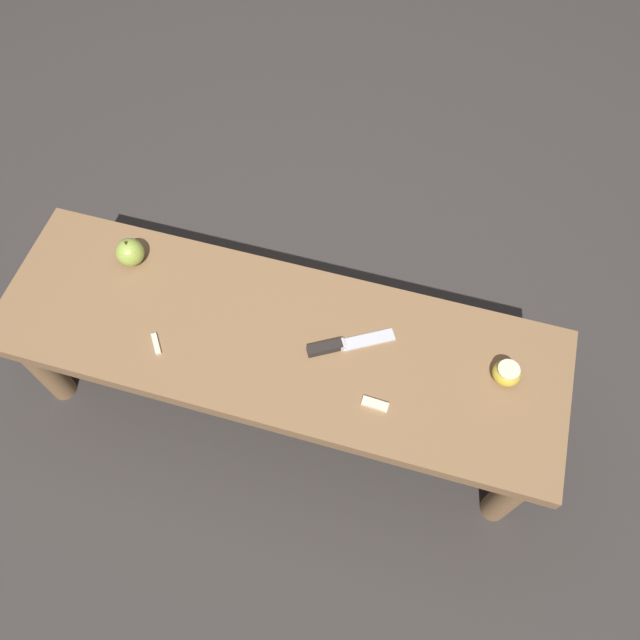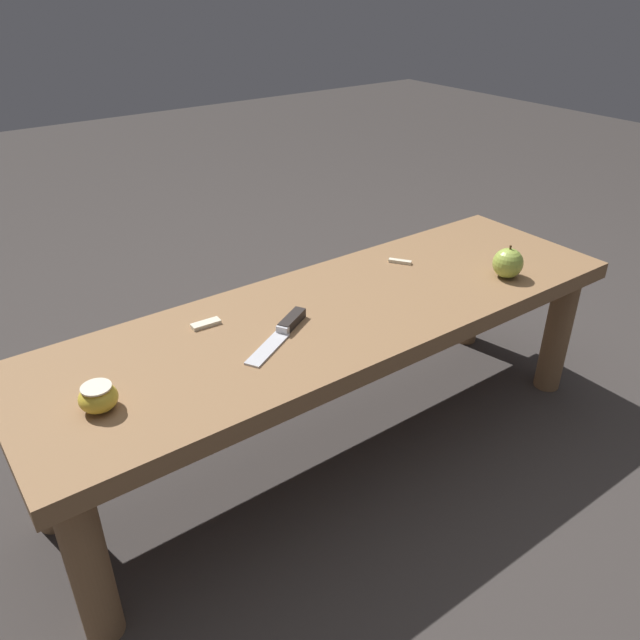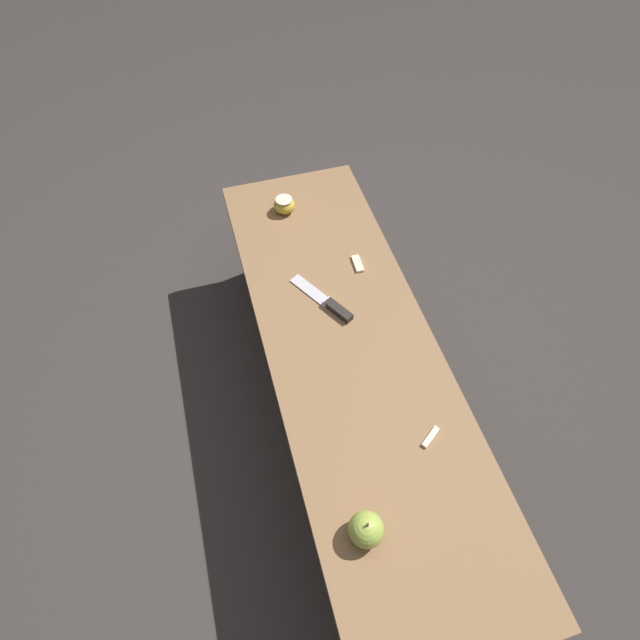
# 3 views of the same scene
# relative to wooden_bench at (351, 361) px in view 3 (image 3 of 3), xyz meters

# --- Properties ---
(ground_plane) EXTENTS (8.00, 8.00, 0.00)m
(ground_plane) POSITION_rel_wooden_bench_xyz_m (0.00, 0.00, -0.32)
(ground_plane) COLOR #383330
(wooden_bench) EXTENTS (1.38, 0.43, 0.38)m
(wooden_bench) POSITION_rel_wooden_bench_xyz_m (0.00, 0.00, 0.00)
(wooden_bench) COLOR olive
(wooden_bench) RESTS_ON ground_plane
(knife) EXTENTS (0.20, 0.13, 0.02)m
(knife) POSITION_rel_wooden_bench_xyz_m (-0.15, -0.02, 0.07)
(knife) COLOR silver
(knife) RESTS_ON wooden_bench
(apple_whole) EXTENTS (0.07, 0.07, 0.08)m
(apple_whole) POSITION_rel_wooden_bench_xyz_m (0.42, -0.11, 0.10)
(apple_whole) COLOR #9EB747
(apple_whole) RESTS_ON wooden_bench
(apple_cut) EXTENTS (0.07, 0.07, 0.05)m
(apple_cut) POSITION_rel_wooden_bench_xyz_m (-0.53, -0.04, 0.08)
(apple_cut) COLOR gold
(apple_cut) RESTS_ON wooden_bench
(apple_slice_near_knife) EXTENTS (0.06, 0.03, 0.01)m
(apple_slice_near_knife) POSITION_rel_wooden_bench_xyz_m (-0.26, 0.10, 0.06)
(apple_slice_near_knife) COLOR beige
(apple_slice_near_knife) RESTS_ON wooden_bench
(apple_slice_center) EXTENTS (0.04, 0.05, 0.01)m
(apple_slice_center) POSITION_rel_wooden_bench_xyz_m (0.27, 0.10, 0.06)
(apple_slice_center) COLOR beige
(apple_slice_center) RESTS_ON wooden_bench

